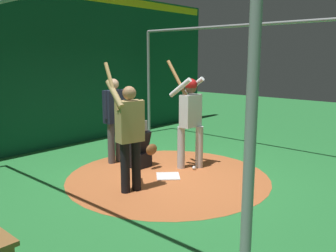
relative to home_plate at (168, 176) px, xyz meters
name	(u,v)px	position (x,y,z in m)	size (l,w,h in m)	color
ground_plane	(168,177)	(0.00, 0.00, -0.01)	(26.93, 26.93, 0.00)	#287A38
dirt_circle	(168,176)	(0.00, 0.00, -0.01)	(3.69, 3.69, 0.01)	#B76033
home_plate	(168,176)	(0.00, 0.00, 0.00)	(0.42, 0.42, 0.01)	white
batter	(190,114)	(-0.04, 0.68, 1.06)	(0.68, 0.49, 2.11)	#BCBCC0
catcher	(140,149)	(-0.82, 0.07, 0.37)	(0.58, 0.40, 0.96)	black
umpire	(114,116)	(-1.44, -0.04, 0.97)	(0.22, 0.49, 1.74)	#4C4C51
visitor	(130,131)	(0.02, -0.94, 0.99)	(0.61, 0.51, 2.08)	black
back_wall	(57,68)	(-3.58, 0.00, 1.90)	(0.23, 10.93, 3.79)	#0F472D
cage_frame	(168,63)	(0.00, 0.00, 2.06)	(6.14, 5.22, 2.89)	gray
baseball_0	(194,168)	(0.12, 0.63, 0.03)	(0.07, 0.07, 0.07)	white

